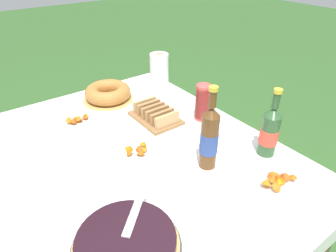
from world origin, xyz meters
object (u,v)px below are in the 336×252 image
object	(u,v)px
berry_tart	(126,245)
paper_towel_roll	(159,72)
cup_stack	(203,103)
snack_plate_near	(279,183)
bread_board	(155,115)
bundt_cake	(108,93)
cider_bottle_amber	(209,138)
serving_knife	(122,245)
cider_bottle_green	(270,131)
snack_plate_right	(78,121)
snack_plate_left	(137,150)

from	to	relation	value
berry_tart	paper_towel_roll	distance (m)	1.14
berry_tart	cup_stack	xyz separation A→B (m)	(-0.44, 0.69, 0.07)
snack_plate_near	bread_board	distance (m)	0.68
berry_tart	bundt_cake	xyz separation A→B (m)	(-0.92, 0.41, 0.01)
cider_bottle_amber	bread_board	size ratio (longest dim) A/B	1.34
serving_knife	cider_bottle_green	xyz separation A→B (m)	(-0.08, 0.74, 0.05)
berry_tart	paper_towel_roll	size ratio (longest dim) A/B	1.48
berry_tart	cup_stack	bearing A→B (deg)	122.68
bundt_cake	berry_tart	bearing A→B (deg)	-23.81
berry_tart	snack_plate_right	xyz separation A→B (m)	(-0.78, 0.16, -0.02)
cup_stack	paper_towel_roll	size ratio (longest dim) A/B	0.86
snack_plate_left	bread_board	size ratio (longest dim) A/B	0.76
bread_board	snack_plate_left	bearing A→B (deg)	-50.67
cup_stack	bundt_cake	bearing A→B (deg)	-149.47
berry_tart	bread_board	bearing A→B (deg)	139.27
serving_knife	cup_stack	bearing A→B (deg)	-9.84
berry_tart	snack_plate_left	size ratio (longest dim) A/B	1.64
snack_plate_near	paper_towel_roll	bearing A→B (deg)	171.90
cup_stack	paper_towel_roll	bearing A→B (deg)	174.83
bundt_cake	cup_stack	xyz separation A→B (m)	(0.48, 0.28, 0.05)
cup_stack	cider_bottle_amber	distance (m)	0.38
cider_bottle_amber	berry_tart	bearing A→B (deg)	-71.73
snack_plate_near	cider_bottle_amber	bearing A→B (deg)	-151.73
serving_knife	berry_tart	bearing A→B (deg)	-0.00
bundt_cake	cider_bottle_green	world-z (taller)	cider_bottle_green
serving_knife	paper_towel_roll	size ratio (longest dim) A/B	1.32
paper_towel_roll	bundt_cake	bearing A→B (deg)	-99.00
paper_towel_roll	snack_plate_near	bearing A→B (deg)	-8.10
cider_bottle_green	cider_bottle_amber	world-z (taller)	cider_bottle_amber
snack_plate_left	bundt_cake	bearing A→B (deg)	165.95
serving_knife	snack_plate_left	distance (m)	0.51
snack_plate_near	bread_board	world-z (taller)	bread_board
bread_board	cider_bottle_amber	bearing A→B (deg)	-5.28
cider_bottle_amber	paper_towel_roll	xyz separation A→B (m)	(-0.72, 0.27, -0.03)
cider_bottle_amber	paper_towel_roll	bearing A→B (deg)	159.42
cup_stack	bread_board	distance (m)	0.24
cider_bottle_green	serving_knife	bearing A→B (deg)	-83.53
bundt_cake	cider_bottle_amber	world-z (taller)	cider_bottle_amber
snack_plate_near	snack_plate_left	xyz separation A→B (m)	(-0.49, -0.32, -0.00)
bread_board	snack_plate_near	bearing A→B (deg)	7.88
cider_bottle_green	snack_plate_left	world-z (taller)	cider_bottle_green
bundt_cake	cider_bottle_green	size ratio (longest dim) A/B	0.96
snack_plate_left	snack_plate_right	xyz separation A→B (m)	(-0.38, -0.11, 0.00)
snack_plate_left	snack_plate_near	bearing A→B (deg)	32.73
serving_knife	paper_towel_roll	distance (m)	1.17
cider_bottle_amber	snack_plate_near	bearing A→B (deg)	28.27
snack_plate_right	bread_board	distance (m)	0.39
snack_plate_right	paper_towel_roll	xyz separation A→B (m)	(-0.10, 0.57, 0.10)
cup_stack	cider_bottle_amber	world-z (taller)	cider_bottle_amber
serving_knife	paper_towel_roll	xyz separation A→B (m)	(-0.89, 0.75, 0.05)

